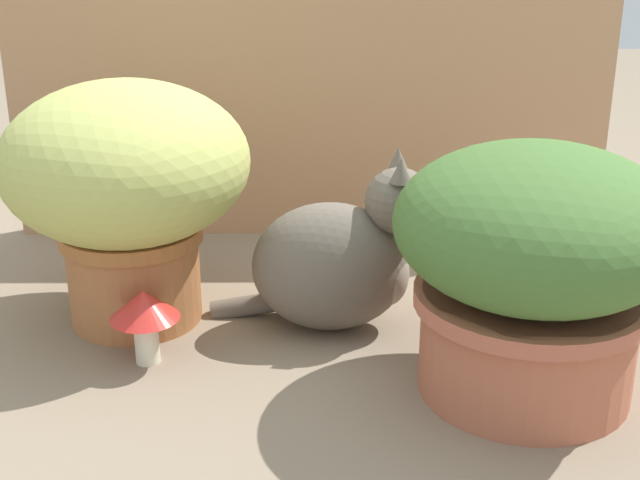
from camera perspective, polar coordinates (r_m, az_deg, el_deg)
The scene contains 6 objects.
ground_plane at distance 1.42m, azimuth -3.00°, elevation -7.76°, with size 6.00×6.00×0.00m, color #83715C.
cardboard_backdrop at distance 1.85m, azimuth -0.65°, elevation 10.84°, with size 1.24×0.03×0.70m, color tan.
grass_planter at distance 1.49m, azimuth -12.29°, elevation 3.66°, with size 0.41×0.41×0.41m.
leafy_planter at distance 1.29m, azimuth 13.53°, elevation -1.39°, with size 0.40×0.40×0.37m.
cat at distance 1.47m, azimuth 1.29°, elevation -1.30°, with size 0.37×0.17×0.32m.
mushroom_ornament_red at distance 1.40m, azimuth -11.21°, elevation -4.49°, with size 0.11×0.11×0.12m.
Camera 1 is at (0.07, -1.24, 0.69)m, focal length 49.91 mm.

